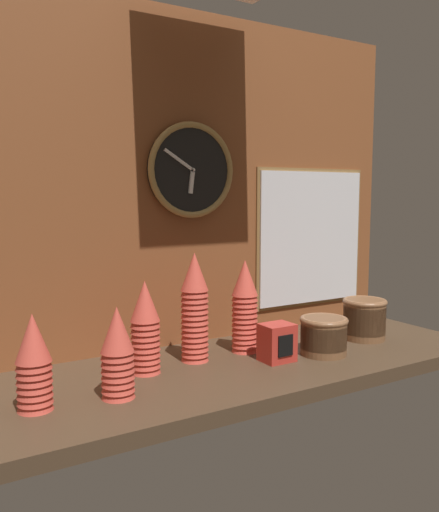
{
  "coord_description": "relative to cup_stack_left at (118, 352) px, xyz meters",
  "views": [
    {
      "loc": [
        -0.83,
        -1.28,
        0.49
      ],
      "look_at": [
        -0.03,
        0.04,
        0.31
      ],
      "focal_mm": 38.0,
      "sensor_mm": 36.0,
      "label": 1
    }
  ],
  "objects": [
    {
      "name": "cup_stack_left",
      "position": [
        0.0,
        0.0,
        0.0
      ],
      "size": [
        0.08,
        0.08,
        0.22
      ],
      "color": "#DB4C3D",
      "rests_on": "ground_plane"
    },
    {
      "name": "wall_clock",
      "position": [
        0.38,
        0.32,
        0.45
      ],
      "size": [
        0.3,
        0.03,
        0.3
      ],
      "color": "black"
    },
    {
      "name": "bowl_stack_far_right",
      "position": [
        0.9,
        0.07,
        -0.04
      ],
      "size": [
        0.15,
        0.15,
        0.14
      ],
      "color": "brown",
      "rests_on": "ground_plane"
    },
    {
      "name": "menu_board",
      "position": [
        0.88,
        0.33,
        0.21
      ],
      "size": [
        0.49,
        0.01,
        0.5
      ],
      "color": "olive"
    },
    {
      "name": "cup_stack_far_left",
      "position": [
        -0.19,
        0.03,
        0.0
      ],
      "size": [
        0.08,
        0.08,
        0.22
      ],
      "color": "#DB4C3D",
      "rests_on": "ground_plane"
    },
    {
      "name": "ground_plane",
      "position": [
        0.39,
        0.09,
        -0.13
      ],
      "size": [
        1.6,
        0.56,
        0.04
      ],
      "primitive_type": "cube",
      "color": "#4C3826"
    },
    {
      "name": "napkin_dispenser",
      "position": [
        0.5,
        0.03,
        -0.06
      ],
      "size": [
        0.09,
        0.08,
        0.11
      ],
      "color": "red",
      "rests_on": "ground_plane"
    },
    {
      "name": "cup_stack_center",
      "position": [
        0.3,
        0.16,
        0.05
      ],
      "size": [
        0.08,
        0.08,
        0.32
      ],
      "color": "#DB4C3D",
      "rests_on": "ground_plane"
    },
    {
      "name": "cup_stack_center_right",
      "position": [
        0.47,
        0.16,
        0.03
      ],
      "size": [
        0.08,
        0.08,
        0.29
      ],
      "color": "#DB4C3D",
      "rests_on": "ground_plane"
    },
    {
      "name": "wall_tiled_back",
      "position": [
        0.39,
        0.35,
        0.41
      ],
      "size": [
        1.6,
        0.03,
        1.05
      ],
      "color": "brown",
      "rests_on": "ground_plane"
    },
    {
      "name": "cup_stack_center_left",
      "position": [
        0.13,
        0.13,
        0.02
      ],
      "size": [
        0.08,
        0.08,
        0.25
      ],
      "color": "#DB4C3D",
      "rests_on": "ground_plane"
    },
    {
      "name": "bowl_stack_right",
      "position": [
        0.66,
        0.01,
        -0.05
      ],
      "size": [
        0.15,
        0.15,
        0.11
      ],
      "color": "brown",
      "rests_on": "ground_plane"
    }
  ]
}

